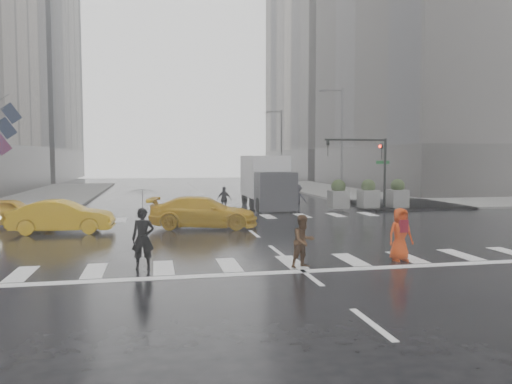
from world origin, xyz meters
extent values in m
plane|color=black|center=(0.00, 0.00, 0.00)|extent=(120.00, 120.00, 0.00)
cube|color=slate|center=(19.50, 17.50, 0.07)|extent=(35.00, 35.00, 0.15)
cube|color=#2C2A27|center=(29.00, 27.00, 2.20)|extent=(26.05, 26.05, 4.40)
cube|color=#A3998E|center=(29.00, 56.00, 18.00)|extent=(26.00, 26.00, 36.00)
cube|color=#2C2A27|center=(29.00, 56.00, 2.20)|extent=(26.05, 26.05, 4.40)
cylinder|color=black|center=(10.00, 8.00, 2.25)|extent=(0.16, 0.16, 4.50)
cylinder|color=black|center=(8.00, 8.00, 4.40)|extent=(4.00, 0.12, 0.12)
imported|color=black|center=(9.75, 8.00, 3.70)|extent=(0.16, 0.20, 1.00)
imported|color=black|center=(6.20, 8.00, 3.90)|extent=(0.16, 0.20, 1.00)
sphere|color=#FF190C|center=(9.65, 8.00, 4.00)|extent=(0.20, 0.20, 0.20)
cube|color=#0E6220|center=(10.00, 8.30, 3.00)|extent=(0.90, 0.03, 0.22)
cylinder|color=#59595B|center=(11.00, 18.00, 4.50)|extent=(0.20, 0.20, 9.00)
cylinder|color=#59595B|center=(10.10, 18.00, 8.80)|extent=(1.80, 0.12, 0.12)
cube|color=#59595B|center=(9.20, 18.00, 8.70)|extent=(0.50, 0.22, 0.15)
cylinder|color=#59595B|center=(11.00, 38.00, 4.50)|extent=(0.20, 0.20, 9.00)
cylinder|color=#59595B|center=(10.10, 38.00, 8.80)|extent=(1.80, 0.12, 0.12)
cube|color=#59595B|center=(9.20, 38.00, 8.70)|extent=(0.50, 0.22, 0.15)
cube|color=slate|center=(7.00, 8.20, 0.70)|extent=(1.10, 1.10, 1.10)
sphere|color=#212F15|center=(7.00, 8.20, 1.50)|extent=(0.90, 0.90, 0.90)
cube|color=slate|center=(9.00, 8.20, 0.70)|extent=(1.10, 1.10, 1.10)
sphere|color=#212F15|center=(9.00, 8.20, 1.50)|extent=(0.90, 0.90, 0.90)
cube|color=slate|center=(11.00, 8.20, 0.70)|extent=(1.10, 1.10, 1.10)
sphere|color=#212F15|center=(11.00, 8.20, 1.50)|extent=(0.90, 0.90, 0.90)
cube|color=#A71722|center=(-14.80, 17.00, 4.25)|extent=(1.54, 0.02, 1.66)
cube|color=#0F1A37|center=(-14.80, 18.50, 5.45)|extent=(1.54, 0.02, 1.66)
cube|color=#0F1A37|center=(-14.80, 20.00, 6.65)|extent=(1.54, 0.02, 1.66)
imported|color=black|center=(-4.59, -6.01, 0.92)|extent=(0.71, 0.50, 1.83)
imported|color=black|center=(-4.59, -6.01, 1.99)|extent=(1.05, 1.06, 0.88)
imported|color=#452C18|center=(0.15, -6.80, 0.80)|extent=(0.94, 0.84, 1.60)
imported|color=red|center=(3.49, -6.47, 0.85)|extent=(0.86, 0.59, 1.71)
cube|color=maroon|center=(3.49, -6.65, 1.15)|extent=(0.29, 0.18, 0.40)
imported|color=black|center=(-0.12, 8.50, 0.78)|extent=(1.08, 0.94, 1.57)
imported|color=black|center=(4.22, 7.74, 0.84)|extent=(1.24, 0.97, 1.69)
imported|color=#D89D0B|center=(-11.08, 4.71, 0.68)|extent=(4.13, 1.92, 1.37)
imported|color=#D89D0B|center=(-8.23, 2.00, 0.72)|extent=(4.45, 1.75, 1.44)
imported|color=#D89D0B|center=(-1.98, 2.31, 0.74)|extent=(4.82, 2.95, 1.48)
cube|color=white|center=(3.00, 11.52, 2.07)|extent=(2.42, 4.64, 2.72)
cube|color=#28292D|center=(3.00, 8.30, 1.26)|extent=(2.32, 1.81, 2.32)
cube|color=black|center=(3.00, 8.30, 1.96)|extent=(2.02, 0.91, 0.91)
cylinder|color=black|center=(1.94, 8.10, 0.45)|extent=(0.28, 0.91, 0.91)
cylinder|color=black|center=(4.06, 8.10, 0.45)|extent=(0.28, 0.91, 0.91)
cylinder|color=black|center=(1.94, 10.32, 0.45)|extent=(0.28, 0.91, 0.91)
cylinder|color=black|center=(4.06, 10.32, 0.45)|extent=(0.28, 0.91, 0.91)
cylinder|color=black|center=(1.94, 13.14, 0.45)|extent=(0.28, 0.91, 0.91)
cylinder|color=black|center=(4.06, 13.14, 0.45)|extent=(0.28, 0.91, 0.91)
camera|label=1|loc=(-4.24, -21.10, 3.34)|focal=35.00mm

